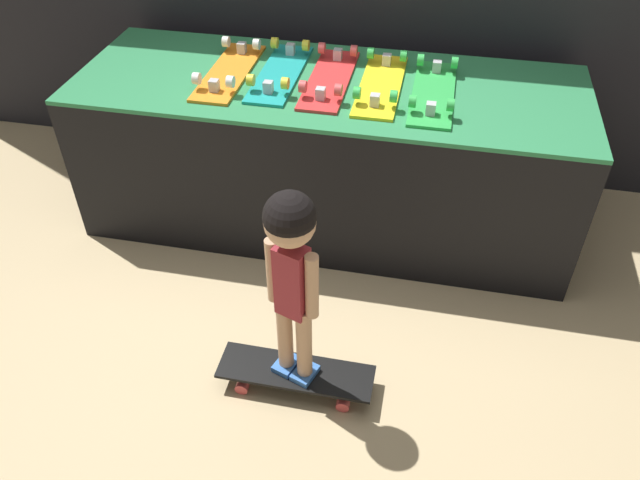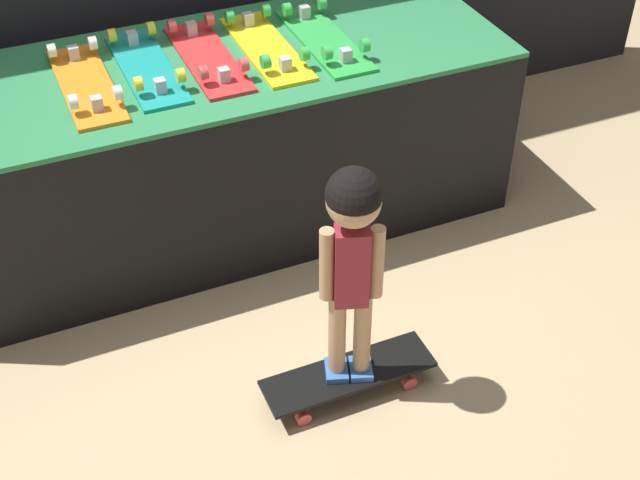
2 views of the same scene
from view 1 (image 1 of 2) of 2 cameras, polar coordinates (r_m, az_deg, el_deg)
ground_plane at (r=2.99m, az=-1.15°, el=-3.34°), size 16.00×16.00×0.00m
display_rack at (r=3.14m, az=0.75°, el=7.93°), size 2.37×0.85×0.76m
skateboard_orange_on_rack at (r=3.05m, az=-8.31°, el=15.14°), size 0.19×0.63×0.09m
skateboard_teal_on_rack at (r=3.02m, az=-3.67°, el=15.14°), size 0.19×0.63×0.09m
skateboard_red_on_rack at (r=2.95m, az=0.88°, el=14.66°), size 0.19×0.63×0.09m
skateboard_yellow_on_rack at (r=2.91m, az=5.58°, el=14.09°), size 0.19×0.63×0.09m
skateboard_green_on_rack at (r=2.88m, az=10.33°, el=13.28°), size 0.19×0.63×0.09m
skateboard_on_floor at (r=2.51m, az=-2.22°, el=-12.11°), size 0.61×0.18×0.09m
child at (r=2.06m, az=-2.65°, el=-1.58°), size 0.20×0.17×0.85m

